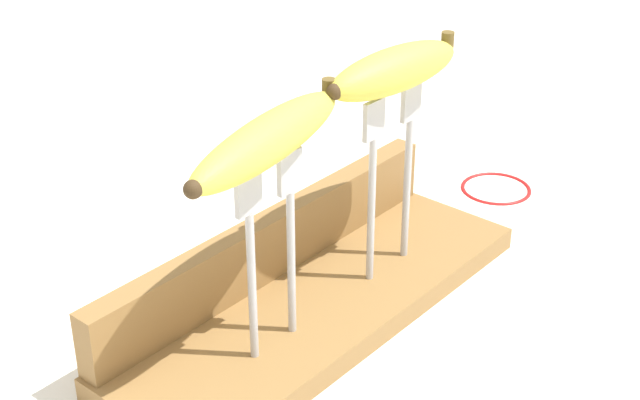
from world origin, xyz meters
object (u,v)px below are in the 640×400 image
at_px(fork_stand_left, 271,238).
at_px(banana_raised_right, 394,70).
at_px(wire_coil, 496,187).
at_px(banana_raised_left, 268,139).
at_px(fork_stand_right, 391,165).

xyz_separation_m(fork_stand_left, banana_raised_right, (0.16, 0.00, 0.10)).
bearing_deg(wire_coil, banana_raised_left, -176.58).
relative_size(banana_raised_left, banana_raised_right, 1.27).
xyz_separation_m(banana_raised_right, wire_coil, (0.25, 0.02, -0.22)).
bearing_deg(banana_raised_right, wire_coil, 5.63).
distance_m(fork_stand_right, wire_coil, 0.28).
height_order(fork_stand_right, banana_raised_left, banana_raised_left).
height_order(fork_stand_right, wire_coil, fork_stand_right).
distance_m(fork_stand_left, wire_coil, 0.43).
relative_size(fork_stand_left, banana_raised_left, 0.85).
bearing_deg(banana_raised_left, fork_stand_right, 0.00).
bearing_deg(fork_stand_right, banana_raised_right, 174.41).
bearing_deg(banana_raised_right, banana_raised_left, -179.99).
bearing_deg(wire_coil, banana_raised_right, -174.37).
height_order(fork_stand_left, wire_coil, fork_stand_left).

